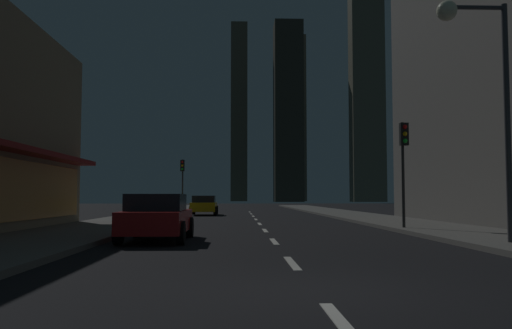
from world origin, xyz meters
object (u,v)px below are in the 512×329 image
object	(u,v)px
car_parked_near	(157,217)
car_parked_far	(204,205)
traffic_light_far_left	(182,174)
traffic_light_near_right	(404,151)
fire_hydrant_far_left	(149,214)
street_lamp_right	(476,61)

from	to	relation	value
car_parked_near	car_parked_far	world-z (taller)	same
traffic_light_far_left	traffic_light_near_right	bearing A→B (deg)	-62.83
traffic_light_near_right	traffic_light_far_left	distance (m)	24.09
car_parked_near	car_parked_far	size ratio (longest dim) A/B	1.00
car_parked_near	traffic_light_near_right	distance (m)	10.33
car_parked_far	fire_hydrant_far_left	distance (m)	10.90
car_parked_near	car_parked_far	bearing A→B (deg)	90.00
car_parked_far	fire_hydrant_far_left	bearing A→B (deg)	-102.18
car_parked_far	traffic_light_near_right	bearing A→B (deg)	-64.18
car_parked_far	street_lamp_right	distance (m)	27.40
car_parked_near	traffic_light_near_right	world-z (taller)	traffic_light_near_right
car_parked_far	traffic_light_near_right	distance (m)	21.03
traffic_light_far_left	car_parked_far	bearing A→B (deg)	-54.10
traffic_light_near_right	street_lamp_right	size ratio (longest dim) A/B	0.64
car_parked_near	traffic_light_near_right	xyz separation A→B (m)	(9.10, 4.22, 2.45)
car_parked_far	traffic_light_near_right	size ratio (longest dim) A/B	1.01
traffic_light_far_left	fire_hydrant_far_left	bearing A→B (deg)	-91.73
fire_hydrant_far_left	car_parked_far	bearing A→B (deg)	77.82
fire_hydrant_far_left	street_lamp_right	world-z (taller)	street_lamp_right
fire_hydrant_far_left	street_lamp_right	bearing A→B (deg)	-52.82
traffic_light_near_right	street_lamp_right	bearing A→B (deg)	-91.02
car_parked_near	street_lamp_right	bearing A→B (deg)	-15.55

